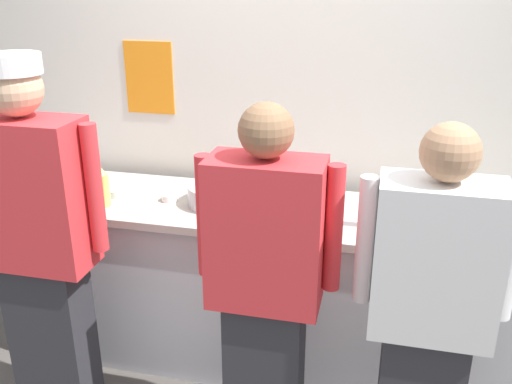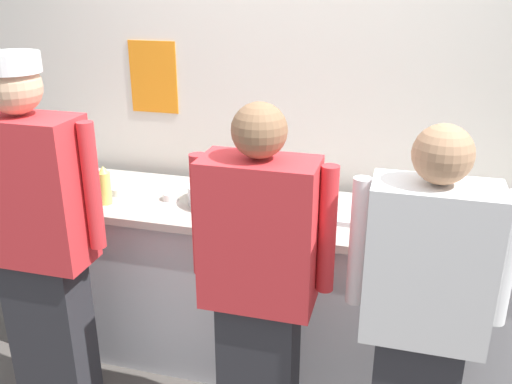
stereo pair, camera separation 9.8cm
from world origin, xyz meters
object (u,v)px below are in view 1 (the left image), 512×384
sheet_tray (354,212)px  deli_cup (268,197)px  mixing_bowl_steel (220,194)px  chefs_knife (232,212)px  ramekin_orange_sauce (261,211)px  ramekin_green_sauce (170,197)px  squeeze_bottle_primary (65,187)px  chef_center (265,286)px  ramekin_red_sauce (63,191)px  chef_far_right (429,314)px  ramekin_yellow_sauce (117,193)px  plate_stack_rear (79,179)px  chef_near_left (39,242)px  squeeze_bottle_secondary (103,188)px  plate_stack_front (477,222)px

sheet_tray → deli_cup: (-0.44, 0.01, 0.03)m
mixing_bowl_steel → chefs_knife: (0.09, -0.10, -0.05)m
deli_cup → ramekin_orange_sauce: bearing=-92.9°
ramekin_orange_sauce → ramekin_green_sauce: (-0.51, 0.07, -0.00)m
squeeze_bottle_primary → ramekin_orange_sauce: 1.02m
chef_center → sheet_tray: size_ratio=3.67×
mixing_bowl_steel → ramekin_red_sauce: bearing=-175.1°
chef_center → sheet_tray: chef_center is taller
chef_center → chef_far_right: (0.64, -0.03, -0.02)m
ramekin_yellow_sauce → plate_stack_rear: bearing=156.3°
chef_far_right → deli_cup: size_ratio=16.95×
plate_stack_rear → chef_far_right: bearing=-21.7°
chef_center → squeeze_bottle_primary: chef_center is taller
chef_near_left → plate_stack_rear: chef_near_left is taller
chef_far_right → squeeze_bottle_secondary: 1.67m
ramekin_green_sauce → chefs_knife: bearing=-12.7°
mixing_bowl_steel → ramekin_orange_sauce: size_ratio=3.69×
ramekin_orange_sauce → chefs_knife: 0.15m
mixing_bowl_steel → plate_stack_front: bearing=-2.1°
plate_stack_front → deli_cup: 1.00m
chef_far_right → mixing_bowl_steel: size_ratio=4.77×
ramekin_green_sauce → chef_center: bearing=-42.6°
chef_far_right → ramekin_red_sauce: 1.97m
plate_stack_rear → squeeze_bottle_secondary: size_ratio=0.95×
sheet_tray → ramekin_yellow_sauce: (-1.25, -0.05, 0.01)m
mixing_bowl_steel → ramekin_green_sauce: (-0.27, -0.02, -0.03)m
plate_stack_front → mixing_bowl_steel: mixing_bowl_steel is taller
squeeze_bottle_primary → squeeze_bottle_secondary: bearing=5.8°
ramekin_orange_sauce → ramekin_red_sauce: ramekin_orange_sauce is taller
plate_stack_front → ramekin_yellow_sauce: (-1.81, 0.02, -0.03)m
ramekin_green_sauce → plate_stack_front: bearing=-0.9°
plate_stack_rear → squeeze_bottle_primary: size_ratio=0.98×
plate_stack_front → ramekin_green_sauce: bearing=179.1°
mixing_bowl_steel → squeeze_bottle_primary: bearing=-167.0°
chef_far_right → ramekin_green_sauce: bearing=154.1°
plate_stack_front → squeeze_bottle_secondary: 1.82m
plate_stack_rear → ramekin_red_sauce: size_ratio=1.87×
chefs_knife → sheet_tray: bearing=12.2°
sheet_tray → deli_cup: bearing=178.7°
ramekin_orange_sauce → deli_cup: (0.01, 0.13, 0.02)m
chef_near_left → ramekin_red_sauce: chef_near_left is taller
chef_center → chef_far_right: 0.64m
chef_near_left → plate_stack_front: size_ratio=8.07×
ramekin_yellow_sauce → chefs_knife: ramekin_yellow_sauce is taller
chef_center → plate_stack_rear: (-1.24, 0.72, 0.11)m
chef_near_left → plate_stack_rear: size_ratio=9.06×
mixing_bowl_steel → ramekin_green_sauce: size_ratio=4.00×
plate_stack_front → mixing_bowl_steel: 1.25m
sheet_tray → plate_stack_front: bearing=-7.2°
chef_near_left → ramekin_yellow_sauce: size_ratio=20.69×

